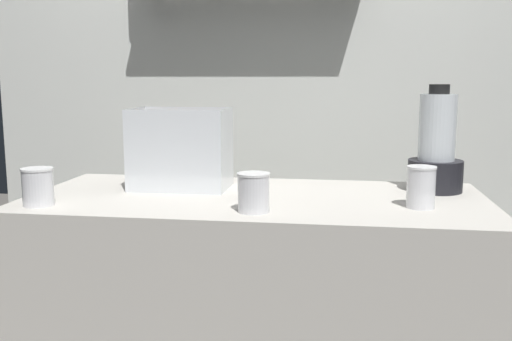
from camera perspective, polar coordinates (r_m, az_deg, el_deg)
The scene contains 7 objects.
counter at distance 1.90m, azimuth 0.00°, elevation -15.96°, with size 1.40×0.64×0.90m, color beige.
back_wall_unit at distance 2.48m, azimuth 2.49°, elevation 9.25°, with size 2.60×0.24×2.50m.
carrot_display_bin at distance 1.90m, azimuth -7.54°, elevation 0.68°, with size 0.31×0.20×0.26m.
blender_pitcher at distance 1.91m, azimuth 17.54°, elevation 1.84°, with size 0.17×0.17×0.34m.
juice_cup_beet_far_left at distance 1.74m, azimuth -20.93°, elevation -1.69°, with size 0.09×0.09×0.11m.
juice_cup_pomegranate_left at distance 1.54m, azimuth -0.24°, elevation -2.35°, with size 0.09×0.09×0.11m.
juice_cup_mango_middle at distance 1.66m, azimuth 16.13°, elevation -1.88°, with size 0.08×0.08×0.12m.
Camera 1 is at (0.25, -1.70, 1.26)m, focal length 40.08 mm.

